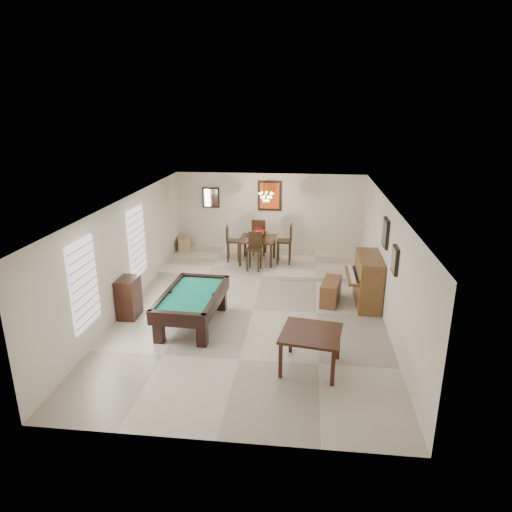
% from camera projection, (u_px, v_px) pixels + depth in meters
% --- Properties ---
extents(ground_plane, '(6.00, 9.00, 0.02)m').
position_uv_depth(ground_plane, '(253.00, 310.00, 10.84)').
color(ground_plane, beige).
extents(wall_back, '(6.00, 0.04, 2.60)m').
position_uv_depth(wall_back, '(270.00, 214.00, 14.67)').
color(wall_back, silver).
rests_on(wall_back, ground_plane).
extents(wall_front, '(6.00, 0.04, 2.60)m').
position_uv_depth(wall_front, '(214.00, 362.00, 6.18)').
color(wall_front, silver).
rests_on(wall_front, ground_plane).
extents(wall_left, '(0.04, 9.00, 2.60)m').
position_uv_depth(wall_left, '(127.00, 253.00, 10.75)').
color(wall_left, silver).
rests_on(wall_left, ground_plane).
extents(wall_right, '(0.04, 9.00, 2.60)m').
position_uv_depth(wall_right, '(387.00, 263.00, 10.11)').
color(wall_right, silver).
rests_on(wall_right, ground_plane).
extents(ceiling, '(6.00, 9.00, 0.04)m').
position_uv_depth(ceiling, '(253.00, 202.00, 10.02)').
color(ceiling, white).
rests_on(ceiling, wall_back).
extents(dining_step, '(6.00, 2.50, 0.12)m').
position_uv_depth(dining_step, '(266.00, 263.00, 13.88)').
color(dining_step, beige).
rests_on(dining_step, ground_plane).
extents(window_left_front, '(0.06, 1.00, 1.70)m').
position_uv_depth(window_left_front, '(84.00, 284.00, 8.64)').
color(window_left_front, white).
rests_on(window_left_front, wall_left).
extents(window_left_rear, '(0.06, 1.00, 1.70)m').
position_uv_depth(window_left_rear, '(137.00, 242.00, 11.28)').
color(window_left_rear, white).
rests_on(window_left_rear, wall_left).
extents(pool_table, '(1.28, 2.24, 0.73)m').
position_uv_depth(pool_table, '(192.00, 309.00, 10.00)').
color(pool_table, black).
rests_on(pool_table, ground_plane).
extents(square_table, '(1.21, 1.21, 0.73)m').
position_uv_depth(square_table, '(310.00, 350.00, 8.33)').
color(square_table, black).
rests_on(square_table, ground_plane).
extents(upright_piano, '(0.82, 1.47, 1.22)m').
position_uv_depth(upright_piano, '(362.00, 280.00, 11.00)').
color(upright_piano, brown).
rests_on(upright_piano, ground_plane).
extents(piano_bench, '(0.57, 1.06, 0.56)m').
position_uv_depth(piano_bench, '(331.00, 291.00, 11.19)').
color(piano_bench, brown).
rests_on(piano_bench, ground_plane).
extents(apothecary_chest, '(0.41, 0.62, 0.93)m').
position_uv_depth(apothecary_chest, '(129.00, 298.00, 10.36)').
color(apothecary_chest, black).
rests_on(apothecary_chest, ground_plane).
extents(dining_table, '(1.08, 1.08, 0.87)m').
position_uv_depth(dining_table, '(258.00, 248.00, 13.67)').
color(dining_table, black).
rests_on(dining_table, dining_step).
extents(flower_vase, '(0.16, 0.16, 0.22)m').
position_uv_depth(flower_vase, '(258.00, 230.00, 13.50)').
color(flower_vase, '#B50F18').
rests_on(flower_vase, dining_table).
extents(dining_chair_south, '(0.44, 0.44, 1.09)m').
position_uv_depth(dining_chair_south, '(254.00, 252.00, 12.95)').
color(dining_chair_south, black).
rests_on(dining_chair_south, dining_step).
extents(dining_chair_north, '(0.45, 0.45, 1.15)m').
position_uv_depth(dining_chair_north, '(260.00, 236.00, 14.35)').
color(dining_chair_north, black).
rests_on(dining_chair_north, dining_step).
extents(dining_chair_west, '(0.43, 0.43, 1.08)m').
position_uv_depth(dining_chair_west, '(233.00, 244.00, 13.75)').
color(dining_chair_west, black).
rests_on(dining_chair_west, dining_step).
extents(dining_chair_east, '(0.45, 0.45, 1.19)m').
position_uv_depth(dining_chair_east, '(284.00, 244.00, 13.51)').
color(dining_chair_east, black).
rests_on(dining_chair_east, dining_step).
extents(corner_bench, '(0.50, 0.56, 0.43)m').
position_uv_depth(corner_bench, '(184.00, 244.00, 14.81)').
color(corner_bench, tan).
rests_on(corner_bench, dining_step).
extents(chandelier, '(0.44, 0.44, 0.60)m').
position_uv_depth(chandelier, '(266.00, 194.00, 13.17)').
color(chandelier, '#FFE5B2').
rests_on(chandelier, ceiling).
extents(back_painting, '(0.75, 0.06, 0.95)m').
position_uv_depth(back_painting, '(270.00, 196.00, 14.45)').
color(back_painting, '#D84C14').
rests_on(back_painting, wall_back).
extents(back_mirror, '(0.55, 0.06, 0.65)m').
position_uv_depth(back_mirror, '(211.00, 198.00, 14.68)').
color(back_mirror, white).
rests_on(back_mirror, wall_back).
extents(right_picture_upper, '(0.06, 0.55, 0.65)m').
position_uv_depth(right_picture_upper, '(386.00, 233.00, 10.21)').
color(right_picture_upper, slate).
rests_on(right_picture_upper, wall_right).
extents(right_picture_lower, '(0.06, 0.45, 0.55)m').
position_uv_depth(right_picture_lower, '(395.00, 260.00, 9.04)').
color(right_picture_lower, gray).
rests_on(right_picture_lower, wall_right).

